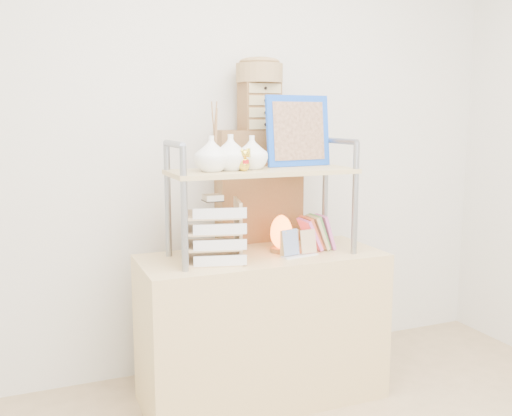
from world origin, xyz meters
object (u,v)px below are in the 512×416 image
Objects in this scene: desk at (262,327)px; cabinet at (258,251)px; salt_lamp at (281,233)px; letter_tray at (213,235)px.

cabinet is (0.13, 0.37, 0.30)m from desk.
letter_tray is at bearing -170.91° from salt_lamp.
cabinet reaches higher than letter_tray.
letter_tray is (-0.27, -0.04, 0.50)m from desk.
cabinet is at bearing 70.71° from desk.
letter_tray is 0.38m from salt_lamp.
desk is at bearing -170.42° from salt_lamp.
salt_lamp reaches higher than desk.
desk is 6.38× the size of salt_lamp.
cabinet is 0.39m from salt_lamp.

